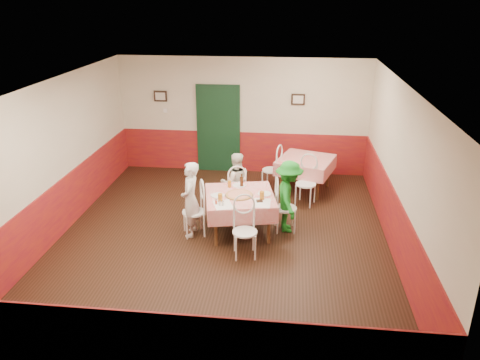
# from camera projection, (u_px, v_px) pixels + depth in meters

# --- Properties ---
(floor) EXTENTS (7.00, 7.00, 0.00)m
(floor) POSITION_uv_depth(u_px,v_px,m) (223.00, 238.00, 8.57)
(floor) COLOR black
(floor) RESTS_ON ground
(ceiling) EXTENTS (7.00, 7.00, 0.00)m
(ceiling) POSITION_uv_depth(u_px,v_px,m) (220.00, 85.00, 7.52)
(ceiling) COLOR white
(ceiling) RESTS_ON back_wall
(back_wall) EXTENTS (6.00, 0.10, 2.80)m
(back_wall) POSITION_uv_depth(u_px,v_px,m) (243.00, 116.00, 11.27)
(back_wall) COLOR beige
(back_wall) RESTS_ON ground
(front_wall) EXTENTS (6.00, 0.10, 2.80)m
(front_wall) POSITION_uv_depth(u_px,v_px,m) (172.00, 283.00, 4.82)
(front_wall) COLOR beige
(front_wall) RESTS_ON ground
(left_wall) EXTENTS (0.10, 7.00, 2.80)m
(left_wall) POSITION_uv_depth(u_px,v_px,m) (56.00, 160.00, 8.36)
(left_wall) COLOR beige
(left_wall) RESTS_ON ground
(right_wall) EXTENTS (0.10, 7.00, 2.80)m
(right_wall) POSITION_uv_depth(u_px,v_px,m) (401.00, 173.00, 7.74)
(right_wall) COLOR beige
(right_wall) RESTS_ON ground
(wainscot_back) EXTENTS (6.00, 0.03, 1.00)m
(wainscot_back) POSITION_uv_depth(u_px,v_px,m) (243.00, 152.00, 11.60)
(wainscot_back) COLOR maroon
(wainscot_back) RESTS_ON ground
(wainscot_front) EXTENTS (6.00, 0.03, 1.00)m
(wainscot_front) POSITION_uv_depth(u_px,v_px,m) (177.00, 351.00, 5.17)
(wainscot_front) COLOR maroon
(wainscot_front) RESTS_ON ground
(wainscot_left) EXTENTS (0.03, 7.00, 1.00)m
(wainscot_left) POSITION_uv_depth(u_px,v_px,m) (64.00, 205.00, 8.69)
(wainscot_left) COLOR maroon
(wainscot_left) RESTS_ON ground
(wainscot_right) EXTENTS (0.03, 7.00, 1.00)m
(wainscot_right) POSITION_uv_depth(u_px,v_px,m) (393.00, 222.00, 8.08)
(wainscot_right) COLOR maroon
(wainscot_right) RESTS_ON ground
(door) EXTENTS (0.96, 0.06, 2.10)m
(door) POSITION_uv_depth(u_px,v_px,m) (218.00, 130.00, 11.42)
(door) COLOR black
(door) RESTS_ON ground
(picture_left) EXTENTS (0.32, 0.03, 0.26)m
(picture_left) POSITION_uv_depth(u_px,v_px,m) (160.00, 96.00, 11.26)
(picture_left) COLOR black
(picture_left) RESTS_ON back_wall
(picture_right) EXTENTS (0.32, 0.03, 0.26)m
(picture_right) POSITION_uv_depth(u_px,v_px,m) (298.00, 99.00, 10.92)
(picture_right) COLOR black
(picture_right) RESTS_ON back_wall
(thermostat) EXTENTS (0.10, 0.03, 0.10)m
(thermostat) POSITION_uv_depth(u_px,v_px,m) (165.00, 110.00, 11.39)
(thermostat) COLOR white
(thermostat) RESTS_ON back_wall
(main_table) EXTENTS (1.44, 1.44, 0.77)m
(main_table) POSITION_uv_depth(u_px,v_px,m) (240.00, 214.00, 8.64)
(main_table) COLOR red
(main_table) RESTS_ON ground
(second_table) EXTENTS (1.41, 1.41, 0.77)m
(second_table) POSITION_uv_depth(u_px,v_px,m) (305.00, 175.00, 10.49)
(second_table) COLOR red
(second_table) RESTS_ON ground
(chair_left) EXTENTS (0.54, 0.54, 0.90)m
(chair_left) POSITION_uv_depth(u_px,v_px,m) (194.00, 212.00, 8.54)
(chair_left) COLOR white
(chair_left) RESTS_ON ground
(chair_right) EXTENTS (0.47, 0.47, 0.90)m
(chair_right) POSITION_uv_depth(u_px,v_px,m) (285.00, 208.00, 8.69)
(chair_right) COLOR white
(chair_right) RESTS_ON ground
(chair_far) EXTENTS (0.51, 0.51, 0.90)m
(chair_far) POSITION_uv_depth(u_px,v_px,m) (236.00, 192.00, 9.40)
(chair_far) COLOR white
(chair_far) RESTS_ON ground
(chair_near) EXTENTS (0.49, 0.49, 0.90)m
(chair_near) POSITION_uv_depth(u_px,v_px,m) (245.00, 232.00, 7.83)
(chair_near) COLOR white
(chair_near) RESTS_ON ground
(chair_second_a) EXTENTS (0.53, 0.53, 0.90)m
(chair_second_a) POSITION_uv_depth(u_px,v_px,m) (272.00, 170.00, 10.54)
(chair_second_a) COLOR white
(chair_second_a) RESTS_ON ground
(chair_second_b) EXTENTS (0.53, 0.53, 0.90)m
(chair_second_b) POSITION_uv_depth(u_px,v_px,m) (306.00, 184.00, 9.77)
(chair_second_b) COLOR white
(chair_second_b) RESTS_ON ground
(pizza) EXTENTS (0.58, 0.58, 0.03)m
(pizza) POSITION_uv_depth(u_px,v_px,m) (239.00, 195.00, 8.46)
(pizza) COLOR #B74723
(pizza) RESTS_ON main_table
(plate_left) EXTENTS (0.30, 0.30, 0.01)m
(plate_left) POSITION_uv_depth(u_px,v_px,m) (218.00, 195.00, 8.45)
(plate_left) COLOR white
(plate_left) RESTS_ON main_table
(plate_right) EXTENTS (0.30, 0.30, 0.01)m
(plate_right) POSITION_uv_depth(u_px,v_px,m) (264.00, 194.00, 8.52)
(plate_right) COLOR white
(plate_right) RESTS_ON main_table
(plate_far) EXTENTS (0.30, 0.30, 0.01)m
(plate_far) POSITION_uv_depth(u_px,v_px,m) (239.00, 185.00, 8.89)
(plate_far) COLOR white
(plate_far) RESTS_ON main_table
(glass_a) EXTENTS (0.10, 0.10, 0.15)m
(glass_a) POSITION_uv_depth(u_px,v_px,m) (220.00, 198.00, 8.19)
(glass_a) COLOR #BF7219
(glass_a) RESTS_ON main_table
(glass_b) EXTENTS (0.10, 0.10, 0.15)m
(glass_b) POSITION_uv_depth(u_px,v_px,m) (262.00, 196.00, 8.28)
(glass_b) COLOR #BF7219
(glass_b) RESTS_ON main_table
(glass_c) EXTENTS (0.08, 0.08, 0.13)m
(glass_c) POSITION_uv_depth(u_px,v_px,m) (229.00, 184.00, 8.81)
(glass_c) COLOR #BF7219
(glass_c) RESTS_ON main_table
(beer_bottle) EXTENTS (0.08, 0.08, 0.23)m
(beer_bottle) POSITION_uv_depth(u_px,v_px,m) (242.00, 181.00, 8.81)
(beer_bottle) COLOR #381C0A
(beer_bottle) RESTS_ON main_table
(shaker_a) EXTENTS (0.04, 0.04, 0.09)m
(shaker_a) POSITION_uv_depth(u_px,v_px,m) (220.00, 203.00, 8.06)
(shaker_a) COLOR silver
(shaker_a) RESTS_ON main_table
(shaker_b) EXTENTS (0.04, 0.04, 0.09)m
(shaker_b) POSITION_uv_depth(u_px,v_px,m) (223.00, 203.00, 8.05)
(shaker_b) COLOR silver
(shaker_b) RESTS_ON main_table
(shaker_c) EXTENTS (0.04, 0.04, 0.09)m
(shaker_c) POSITION_uv_depth(u_px,v_px,m) (216.00, 202.00, 8.11)
(shaker_c) COLOR #B23319
(shaker_c) RESTS_ON main_table
(menu_left) EXTENTS (0.42, 0.48, 0.00)m
(menu_left) POSITION_uv_depth(u_px,v_px,m) (223.00, 205.00, 8.10)
(menu_left) COLOR white
(menu_left) RESTS_ON main_table
(menu_right) EXTENTS (0.30, 0.40, 0.00)m
(menu_right) POSITION_uv_depth(u_px,v_px,m) (262.00, 203.00, 8.16)
(menu_right) COLOR white
(menu_right) RESTS_ON main_table
(wallet) EXTENTS (0.13, 0.11, 0.02)m
(wallet) POSITION_uv_depth(u_px,v_px,m) (260.00, 201.00, 8.22)
(wallet) COLOR black
(wallet) RESTS_ON main_table
(diner_left) EXTENTS (0.35, 0.52, 1.41)m
(diner_left) POSITION_uv_depth(u_px,v_px,m) (190.00, 199.00, 8.44)
(diner_left) COLOR gray
(diner_left) RESTS_ON ground
(diner_far) EXTENTS (0.73, 0.64, 1.26)m
(diner_far) POSITION_uv_depth(u_px,v_px,m) (236.00, 183.00, 9.38)
(diner_far) COLOR gray
(diner_far) RESTS_ON ground
(diner_right) EXTENTS (0.62, 0.94, 1.37)m
(diner_right) POSITION_uv_depth(u_px,v_px,m) (289.00, 197.00, 8.61)
(diner_right) COLOR gray
(diner_right) RESTS_ON ground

